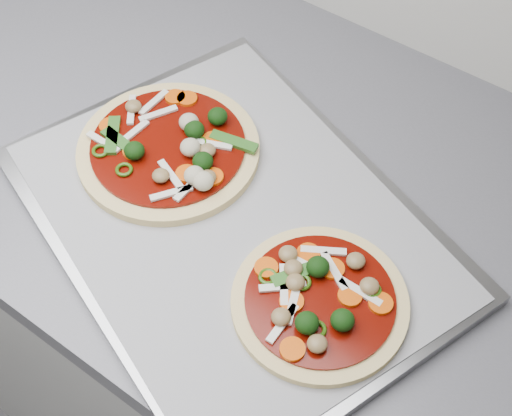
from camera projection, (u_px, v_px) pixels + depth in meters
The scene contains 6 objects.
base_cabinet at pixel (190, 299), 1.28m from camera, with size 3.60×0.60×0.86m, color silver.
countertop at pixel (164, 127), 0.92m from camera, with size 3.60×0.60×0.04m, color slate.
baking_tray at pixel (232, 223), 0.79m from camera, with size 0.49×0.36×0.02m, color gray.
parchment at pixel (232, 218), 0.79m from camera, with size 0.47×0.34×0.00m, color gray.
pizza_left at pixel (171, 149), 0.83m from camera, with size 0.27×0.27×0.04m.
pizza_right at pixel (319, 299), 0.72m from camera, with size 0.21×0.21×0.03m.
Camera 1 is at (0.46, 0.86, 1.56)m, focal length 50.00 mm.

